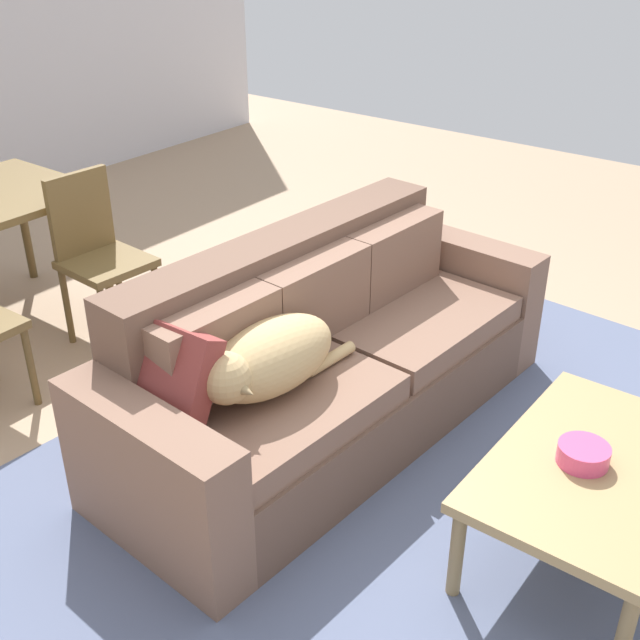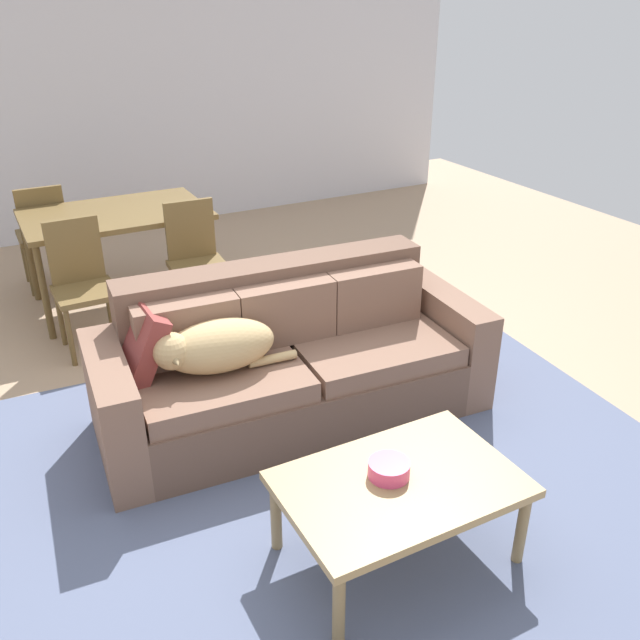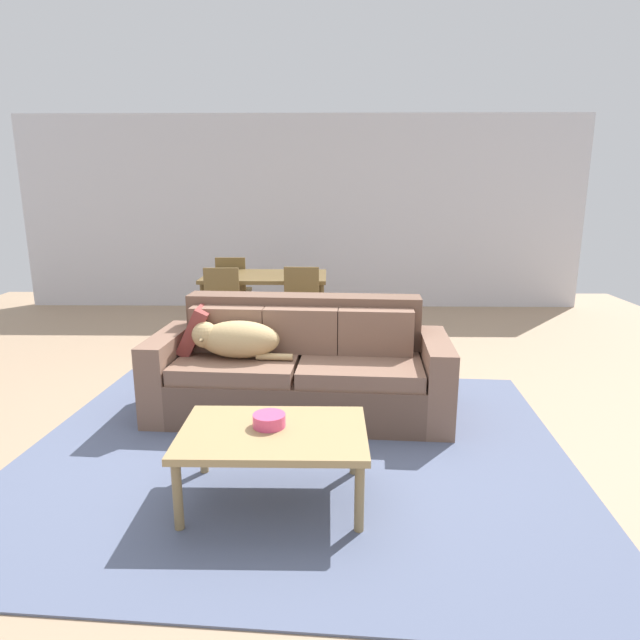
{
  "view_description": "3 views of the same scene",
  "coord_description": "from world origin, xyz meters",
  "px_view_note": "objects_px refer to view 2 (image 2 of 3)",
  "views": [
    {
      "loc": [
        -2.24,
        -1.77,
        2.18
      ],
      "look_at": [
        0.11,
        0.02,
        0.58
      ],
      "focal_mm": 44.64,
      "sensor_mm": 36.0,
      "label": 1
    },
    {
      "loc": [
        -1.28,
        -3.08,
        2.31
      ],
      "look_at": [
        0.25,
        -0.19,
        0.7
      ],
      "focal_mm": 38.27,
      "sensor_mm": 36.0,
      "label": 2
    },
    {
      "loc": [
        0.39,
        -3.93,
        1.7
      ],
      "look_at": [
        0.32,
        0.08,
        0.73
      ],
      "focal_mm": 30.54,
      "sensor_mm": 36.0,
      "label": 3
    }
  ],
  "objects_px": {
    "bowl_on_coffee_table": "(389,469)",
    "dining_chair_far_left": "(44,231)",
    "dining_table": "(116,220)",
    "dining_chair_near_right": "(196,257)",
    "coffee_table": "(400,489)",
    "dog_on_left_cushion": "(214,347)",
    "dining_chair_near_left": "(82,280)",
    "throw_pillow_by_left_arm": "(141,342)",
    "couch": "(291,362)"
  },
  "relations": [
    {
      "from": "bowl_on_coffee_table",
      "to": "dining_chair_far_left",
      "type": "relative_size",
      "value": 0.2
    },
    {
      "from": "dining_table",
      "to": "dining_chair_near_right",
      "type": "distance_m",
      "value": 0.76
    },
    {
      "from": "coffee_table",
      "to": "dining_chair_far_left",
      "type": "relative_size",
      "value": 1.14
    },
    {
      "from": "dog_on_left_cushion",
      "to": "dining_chair_near_left",
      "type": "bearing_deg",
      "value": 108.96
    },
    {
      "from": "throw_pillow_by_left_arm",
      "to": "dining_chair_near_right",
      "type": "xyz_separation_m",
      "value": [
        0.74,
        1.34,
        -0.12
      ]
    },
    {
      "from": "coffee_table",
      "to": "bowl_on_coffee_table",
      "type": "xyz_separation_m",
      "value": [
        -0.03,
        0.05,
        0.08
      ]
    },
    {
      "from": "couch",
      "to": "dining_chair_far_left",
      "type": "relative_size",
      "value": 2.56
    },
    {
      "from": "couch",
      "to": "dining_table",
      "type": "bearing_deg",
      "value": 107.36
    },
    {
      "from": "couch",
      "to": "dining_chair_far_left",
      "type": "bearing_deg",
      "value": 114.08
    },
    {
      "from": "couch",
      "to": "dining_chair_near_left",
      "type": "bearing_deg",
      "value": 125.59
    },
    {
      "from": "couch",
      "to": "dining_chair_near_left",
      "type": "relative_size",
      "value": 2.52
    },
    {
      "from": "dog_on_left_cushion",
      "to": "throw_pillow_by_left_arm",
      "type": "distance_m",
      "value": 0.38
    },
    {
      "from": "coffee_table",
      "to": "dining_chair_near_left",
      "type": "xyz_separation_m",
      "value": [
        -0.8,
        2.69,
        0.12
      ]
    },
    {
      "from": "dog_on_left_cushion",
      "to": "dining_chair_far_left",
      "type": "bearing_deg",
      "value": 104.12
    },
    {
      "from": "throw_pillow_by_left_arm",
      "to": "dining_chair_near_right",
      "type": "distance_m",
      "value": 1.54
    },
    {
      "from": "dining_chair_far_left",
      "to": "dining_table",
      "type": "bearing_deg",
      "value": 129.36
    },
    {
      "from": "throw_pillow_by_left_arm",
      "to": "dining_chair_near_left",
      "type": "distance_m",
      "value": 1.34
    },
    {
      "from": "dining_table",
      "to": "dining_chair_far_left",
      "type": "height_order",
      "value": "dining_chair_far_left"
    },
    {
      "from": "dog_on_left_cushion",
      "to": "bowl_on_coffee_table",
      "type": "height_order",
      "value": "dog_on_left_cushion"
    },
    {
      "from": "couch",
      "to": "bowl_on_coffee_table",
      "type": "bearing_deg",
      "value": -91.34
    },
    {
      "from": "dining_table",
      "to": "dog_on_left_cushion",
      "type": "bearing_deg",
      "value": -89.6
    },
    {
      "from": "couch",
      "to": "throw_pillow_by_left_arm",
      "type": "bearing_deg",
      "value": 176.45
    },
    {
      "from": "dining_chair_far_left",
      "to": "dining_chair_near_right",
      "type": "bearing_deg",
      "value": 127.04
    },
    {
      "from": "coffee_table",
      "to": "dining_chair_far_left",
      "type": "xyz_separation_m",
      "value": [
        -0.89,
        3.89,
        0.12
      ]
    },
    {
      "from": "dining_chair_near_right",
      "to": "dining_chair_far_left",
      "type": "bearing_deg",
      "value": 130.53
    },
    {
      "from": "dog_on_left_cushion",
      "to": "dining_table",
      "type": "relative_size",
      "value": 0.56
    },
    {
      "from": "couch",
      "to": "coffee_table",
      "type": "bearing_deg",
      "value": -89.98
    },
    {
      "from": "dining_table",
      "to": "dining_chair_near_left",
      "type": "relative_size",
      "value": 1.5
    },
    {
      "from": "bowl_on_coffee_table",
      "to": "dining_chair_far_left",
      "type": "bearing_deg",
      "value": 102.67
    },
    {
      "from": "dog_on_left_cushion",
      "to": "bowl_on_coffee_table",
      "type": "bearing_deg",
      "value": -67.9
    },
    {
      "from": "dining_chair_near_left",
      "to": "dining_table",
      "type": "bearing_deg",
      "value": 56.16
    },
    {
      "from": "dining_chair_far_left",
      "to": "bowl_on_coffee_table",
      "type": "bearing_deg",
      "value": 102.55
    },
    {
      "from": "dining_chair_far_left",
      "to": "coffee_table",
      "type": "bearing_deg",
      "value": 102.75
    },
    {
      "from": "dining_chair_far_left",
      "to": "throw_pillow_by_left_arm",
      "type": "bearing_deg",
      "value": 93.45
    },
    {
      "from": "bowl_on_coffee_table",
      "to": "dining_chair_far_left",
      "type": "xyz_separation_m",
      "value": [
        -0.86,
        3.84,
        0.04
      ]
    },
    {
      "from": "coffee_table",
      "to": "dining_table",
      "type": "relative_size",
      "value": 0.75
    },
    {
      "from": "throw_pillow_by_left_arm",
      "to": "dining_chair_far_left",
      "type": "relative_size",
      "value": 0.42
    },
    {
      "from": "coffee_table",
      "to": "bowl_on_coffee_table",
      "type": "relative_size",
      "value": 5.6
    },
    {
      "from": "dining_table",
      "to": "bowl_on_coffee_table",
      "type": "bearing_deg",
      "value": -83.26
    },
    {
      "from": "dog_on_left_cushion",
      "to": "throw_pillow_by_left_arm",
      "type": "bearing_deg",
      "value": 154.84
    },
    {
      "from": "couch",
      "to": "dog_on_left_cushion",
      "type": "bearing_deg",
      "value": -166.7
    },
    {
      "from": "bowl_on_coffee_table",
      "to": "dining_chair_near_right",
      "type": "xyz_separation_m",
      "value": [
        0.04,
        2.65,
        0.06
      ]
    },
    {
      "from": "throw_pillow_by_left_arm",
      "to": "dining_table",
      "type": "bearing_deg",
      "value": 80.7
    },
    {
      "from": "throw_pillow_by_left_arm",
      "to": "dining_chair_near_left",
      "type": "height_order",
      "value": "dining_chair_near_left"
    },
    {
      "from": "dining_table",
      "to": "couch",
      "type": "bearing_deg",
      "value": -76.48
    },
    {
      "from": "bowl_on_coffee_table",
      "to": "dining_chair_far_left",
      "type": "distance_m",
      "value": 3.93
    },
    {
      "from": "dog_on_left_cushion",
      "to": "dining_chair_far_left",
      "type": "distance_m",
      "value": 2.76
    },
    {
      "from": "throw_pillow_by_left_arm",
      "to": "dining_table",
      "type": "relative_size",
      "value": 0.28
    },
    {
      "from": "dog_on_left_cushion",
      "to": "dining_chair_near_right",
      "type": "height_order",
      "value": "dining_chair_near_right"
    },
    {
      "from": "dog_on_left_cushion",
      "to": "dining_chair_near_left",
      "type": "distance_m",
      "value": 1.57
    }
  ]
}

